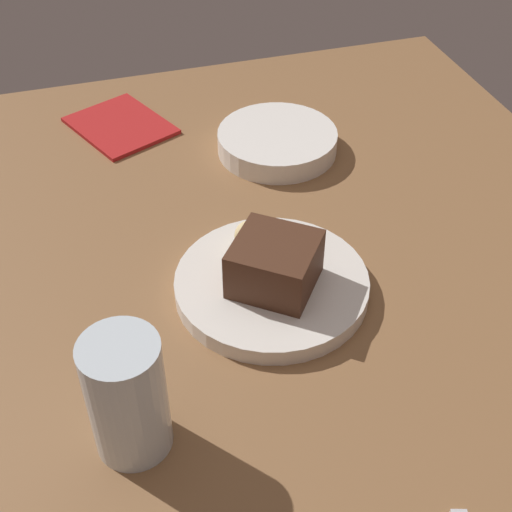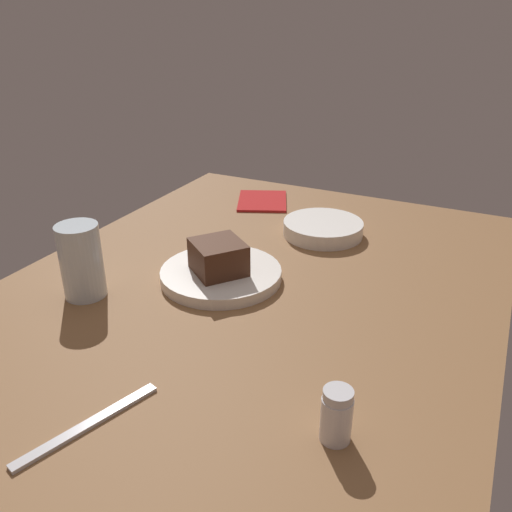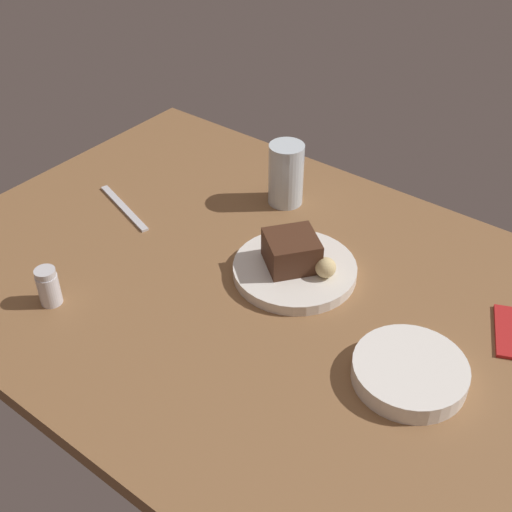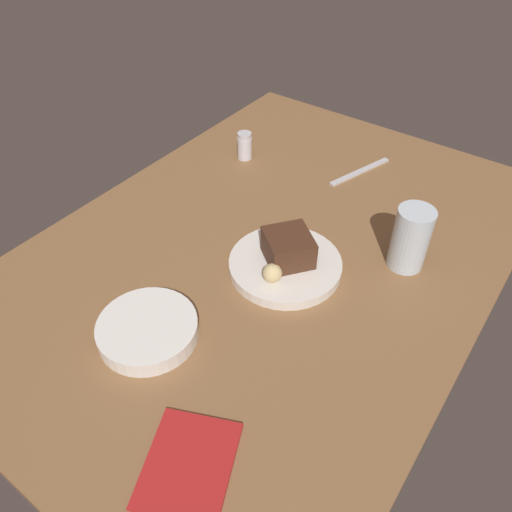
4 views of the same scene
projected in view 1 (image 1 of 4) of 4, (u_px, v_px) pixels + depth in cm
name	position (u px, v px, depth cm)	size (l,w,h in cm)	color
dining_table	(332.00, 312.00, 80.14)	(120.00, 84.00, 3.00)	brown
dessert_plate	(272.00, 285.00, 79.82)	(21.90, 21.90, 2.05)	white
chocolate_cake_slice	(275.00, 264.00, 76.67)	(8.45, 8.73, 5.70)	#472819
bread_roll	(250.00, 236.00, 81.88)	(3.62, 3.62, 3.62)	#DBC184
water_glass	(127.00, 397.00, 61.44)	(7.08, 7.08, 12.93)	silver
side_bowl	(277.00, 142.00, 101.27)	(17.08, 17.08, 3.10)	white
folded_napkin	(120.00, 126.00, 106.95)	(14.86, 11.92, 0.60)	#B21E1E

